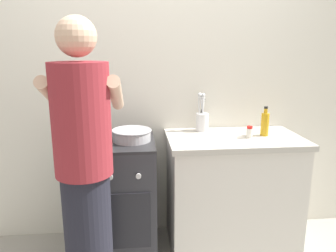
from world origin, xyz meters
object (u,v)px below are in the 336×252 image
Objects in this scene: spice_bottle at (249,132)px; oil_bottle at (265,124)px; mixing_bowl at (132,134)px; utensil_crock at (202,119)px; pot at (91,133)px; stove_range at (115,198)px; person at (85,180)px.

oil_bottle is at bearing 21.26° from spice_bottle.
oil_bottle reaches higher than mixing_bowl.
utensil_crock reaches higher than mixing_bowl.
spice_bottle is (0.30, -0.24, -0.05)m from utensil_crock.
pot is 0.84× the size of utensil_crock.
person is at bearing -99.41° from stove_range.
mixing_bowl is 0.86m from spice_bottle.
pot is 1.16× the size of oil_bottle.
person reaches higher than spice_bottle.
oil_bottle is (1.27, 0.05, 0.02)m from pot.
utensil_crock is 1.16m from person.
mixing_bowl is at bearing 2.81° from pot.
spice_bottle reaches higher than stove_range.
stove_range is at bearing 167.17° from mixing_bowl.
utensil_crock is at bearing 22.71° from mixing_bowl.
person is (-0.80, -0.83, -0.14)m from utensil_crock.
stove_range is 10.13× the size of spice_bottle.
spice_bottle is at bearing 27.92° from person.
stove_range is 4.05× the size of oil_bottle.
pot reaches higher than stove_range.
spice_bottle is at bearing -0.86° from mixing_bowl.
spice_bottle is at bearing 0.04° from pot.
person is at bearing -133.92° from utensil_crock.
mixing_bowl is at bearing -12.83° from stove_range.
utensil_crock is 0.48m from oil_bottle.
pot is at bearing -161.96° from stove_range.
person reaches higher than pot.
spice_bottle is 0.05× the size of person.
oil_bottle is at bearing 2.39° from pot.
stove_range is 1.26m from oil_bottle.
person is at bearing -152.76° from oil_bottle.
pot is 1.14m from spice_bottle.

